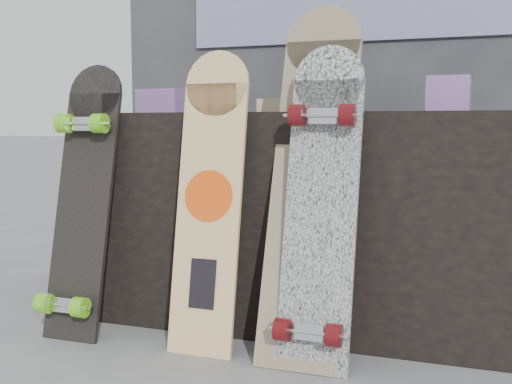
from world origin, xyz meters
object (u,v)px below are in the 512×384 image
at_px(longboard_celtic, 312,167).
at_px(skateboard_dark, 83,196).
at_px(longboard_geisha, 210,192).
at_px(longboard_cascadia, 321,201).
at_px(vendor_table, 306,218).

distance_m(longboard_celtic, skateboard_dark, 0.84).
bearing_deg(longboard_celtic, longboard_geisha, -166.21).
relative_size(longboard_geisha, skateboard_dark, 1.03).
bearing_deg(longboard_cascadia, longboard_celtic, 119.06).
bearing_deg(longboard_celtic, skateboard_dark, -173.24).
bearing_deg(skateboard_dark, longboard_celtic, 6.76).
bearing_deg(vendor_table, longboard_cascadia, -68.27).
distance_m(vendor_table, longboard_celtic, 0.40).
relative_size(vendor_table, longboard_celtic, 1.37).
height_order(longboard_geisha, longboard_cascadia, longboard_cascadia).
bearing_deg(longboard_cascadia, skateboard_dark, -179.90).
relative_size(longboard_geisha, longboard_cascadia, 1.00).
xyz_separation_m(longboard_cascadia, skateboard_dark, (-0.88, -0.00, -0.02)).
bearing_deg(vendor_table, longboard_geisha, -119.26).
distance_m(longboard_cascadia, skateboard_dark, 0.88).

